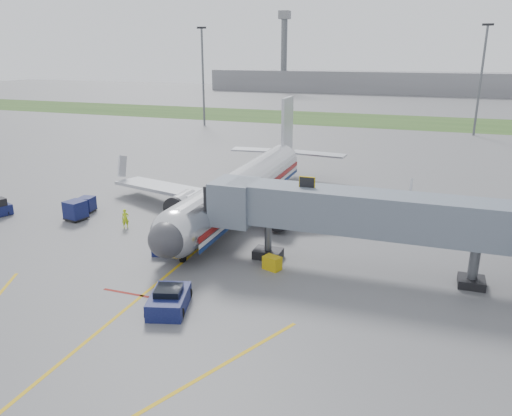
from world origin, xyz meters
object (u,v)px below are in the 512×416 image
(belt_loader, at_px, (167,242))
(ramp_worker, at_px, (125,219))
(airliner, at_px, (243,187))
(pushback_tug, at_px, (169,300))

(belt_loader, distance_m, ramp_worker, 6.91)
(airliner, xyz_separation_m, pushback_tug, (2.64, -20.22, -2.01))
(airliner, relative_size, pushback_tug, 8.68)
(airliner, distance_m, pushback_tug, 20.49)
(pushback_tug, height_order, ramp_worker, ramp_worker)
(pushback_tug, bearing_deg, belt_loader, 119.75)
(airliner, height_order, pushback_tug, airliner)
(airliner, distance_m, belt_loader, 11.67)
(airliner, xyz_separation_m, belt_loader, (-2.51, -11.20, -2.10))
(airliner, height_order, belt_loader, airliner)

